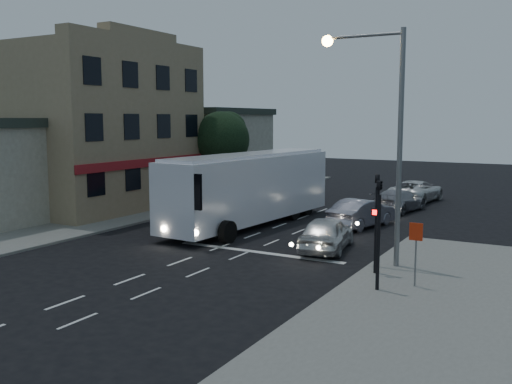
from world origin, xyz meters
The scene contains 15 objects.
ground centered at (0.00, 0.00, 0.00)m, with size 120.00×120.00×0.00m, color black.
sidewalk_far centered at (-13.00, 8.00, 0.06)m, with size 12.00×50.00×0.12m, color slate.
road_markings centered at (1.29, 3.31, 0.00)m, with size 8.00×30.55×0.01m.
tour_bus centered at (-1.48, 7.38, 2.12)m, with size 3.58×12.96×3.93m.
car_suv centered at (4.45, 3.80, 0.77)m, with size 1.81×4.49×1.53m, color silver.
car_sedan_a centered at (4.02, 9.82, 0.76)m, with size 1.62×4.64×1.53m, color gray.
car_sedan_b centered at (4.37, 15.91, 0.70)m, with size 1.96×4.83×1.40m, color gray.
car_sedan_c centered at (4.24, 20.79, 0.76)m, with size 2.51×5.44×1.51m, color silver.
traffic_signal_main centered at (7.60, 0.78, 2.42)m, with size 0.25×0.35×4.10m.
traffic_signal_side centered at (8.30, -1.20, 2.42)m, with size 0.18×0.15×4.10m.
regulatory_sign centered at (9.30, -0.24, 1.60)m, with size 0.45×0.12×2.20m.
streetlight centered at (7.34, 2.20, 5.73)m, with size 3.32×0.44×9.00m.
main_building centered at (-13.96, 8.00, 5.16)m, with size 10.12×12.00×11.00m.
low_building_north centered at (-13.50, 20.00, 3.39)m, with size 9.40×9.40×6.50m.
street_tree centered at (-8.21, 15.02, 4.50)m, with size 4.00×4.00×6.20m.
Camera 1 is at (13.77, -19.26, 5.77)m, focal length 40.00 mm.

